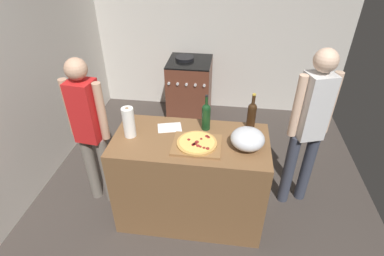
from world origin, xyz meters
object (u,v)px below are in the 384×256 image
stove (190,89)px  person_in_red (310,123)px  mixing_bowl (248,139)px  wine_bottle_clear (206,115)px  pizza (197,143)px  wine_bottle_amber (252,114)px  paper_towel_roll (129,122)px  person_in_stripes (89,127)px

stove → person_in_red: bearing=-49.6°
mixing_bowl → person_in_red: size_ratio=0.17×
mixing_bowl → wine_bottle_clear: 0.43m
pizza → mixing_bowl: size_ratio=1.20×
wine_bottle_clear → stove: wine_bottle_clear is taller
mixing_bowl → wine_bottle_amber: wine_bottle_amber is taller
paper_towel_roll → wine_bottle_clear: bearing=16.9°
paper_towel_roll → mixing_bowl: bearing=-2.1°
pizza → wine_bottle_clear: 0.29m
wine_bottle_clear → stove: bearing=102.8°
pizza → stove: size_ratio=0.36×
wine_bottle_clear → paper_towel_roll: bearing=-163.1°
pizza → paper_towel_roll: bearing=173.0°
wine_bottle_clear → person_in_stripes: (-1.07, -0.08, -0.17)m
wine_bottle_clear → stove: (-0.39, 1.70, -0.62)m
person_in_red → stove: bearing=130.4°
person_in_red → mixing_bowl: bearing=-145.2°
pizza → person_in_red: 1.06m
wine_bottle_amber → stove: 1.91m
paper_towel_roll → person_in_stripes: person_in_stripes is taller
pizza → mixing_bowl: bearing=4.9°
person_in_stripes → person_in_red: bearing=7.0°
person_in_stripes → person_in_red: person_in_red is taller
mixing_bowl → wine_bottle_amber: bearing=83.2°
paper_towel_roll → person_in_red: bearing=12.9°
wine_bottle_clear → wine_bottle_amber: bearing=10.8°
paper_towel_roll → wine_bottle_amber: bearing=14.6°
wine_bottle_clear → person_in_red: 0.95m
pizza → wine_bottle_amber: bearing=37.5°
mixing_bowl → person_in_red: (0.57, 0.39, -0.05)m
person_in_red → person_in_stripes: bearing=-173.0°
pizza → paper_towel_roll: size_ratio=1.20×
mixing_bowl → paper_towel_roll: 1.00m
stove → person_in_stripes: size_ratio=0.59×
wine_bottle_amber → person_in_stripes: (-1.46, -0.16, -0.17)m
wine_bottle_clear → person_in_stripes: person_in_stripes is taller
wine_bottle_clear → wine_bottle_amber: same height
pizza → wine_bottle_amber: (0.44, 0.34, 0.11)m
stove → paper_towel_roll: bearing=-97.5°
wine_bottle_amber → person_in_stripes: 1.48m
pizza → wine_bottle_amber: wine_bottle_amber is taller
wine_bottle_clear → person_in_stripes: bearing=-175.6°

